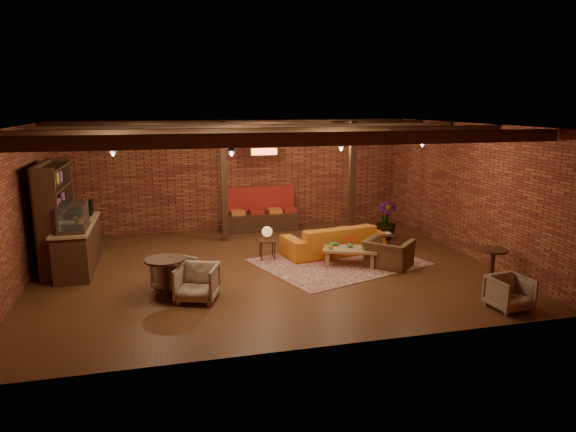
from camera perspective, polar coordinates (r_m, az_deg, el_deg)
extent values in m
plane|color=#371A0D|center=(11.71, -2.45, -5.78)|extent=(10.00, 10.00, 0.00)
cube|color=black|center=(11.14, -2.61, 10.06)|extent=(10.00, 8.00, 0.02)
cube|color=maroon|center=(15.21, -5.56, 4.58)|extent=(10.00, 0.02, 3.20)
cube|color=maroon|center=(7.54, 3.59, -3.41)|extent=(10.00, 0.02, 3.20)
cube|color=maroon|center=(11.44, -27.87, 0.62)|extent=(0.02, 8.00, 3.20)
cube|color=maroon|center=(13.24, 19.22, 2.78)|extent=(0.02, 8.00, 3.20)
cylinder|color=black|center=(12.73, -4.04, 8.75)|extent=(9.60, 0.12, 0.12)
cube|color=black|center=(13.76, -7.16, 3.72)|extent=(0.16, 0.16, 3.20)
cube|color=black|center=(14.00, 7.13, 3.87)|extent=(0.16, 0.16, 3.20)
imported|color=#337F33|center=(12.48, -21.98, 0.25)|extent=(0.35, 0.39, 0.30)
cube|color=#FC4C19|center=(14.35, -2.69, 7.17)|extent=(0.86, 0.06, 0.30)
cube|color=maroon|center=(12.17, 5.66, -5.10)|extent=(4.26, 3.74, 0.01)
imported|color=#CC6A1C|center=(12.76, 5.04, -2.59)|extent=(2.63, 1.40, 0.73)
cube|color=#A97F4F|center=(11.84, 6.90, -3.69)|extent=(1.36, 1.02, 0.06)
cube|color=#A97F4F|center=(11.71, 4.36, -4.88)|extent=(0.08, 0.08, 0.36)
cube|color=#A97F4F|center=(11.69, 9.33, -5.04)|extent=(0.08, 0.08, 0.36)
cube|color=#A97F4F|center=(12.12, 4.51, -4.28)|extent=(0.08, 0.08, 0.36)
cube|color=#A97F4F|center=(12.10, 9.31, -4.44)|extent=(0.08, 0.08, 0.36)
imported|color=gold|center=(11.69, 4.74, -3.45)|extent=(0.16, 0.16, 0.10)
imported|color=#477C38|center=(11.68, 8.57, -3.59)|extent=(0.13, 0.13, 0.09)
imported|color=gold|center=(12.00, 8.57, -3.14)|extent=(0.16, 0.16, 0.10)
imported|color=#477C38|center=(12.03, 5.08, -3.12)|extent=(0.27, 0.27, 0.05)
imported|color=#477C38|center=(11.86, 6.92, -3.22)|extent=(0.15, 0.15, 0.12)
sphere|color=#AF1C12|center=(11.82, 6.94, -2.56)|extent=(0.10, 0.10, 0.10)
cube|color=black|center=(12.25, -2.33, -2.74)|extent=(0.40, 0.40, 0.04)
cylinder|color=black|center=(12.32, -2.32, -3.80)|extent=(0.03, 0.03, 0.44)
cylinder|color=olive|center=(12.25, -2.33, -2.61)|extent=(0.13, 0.13, 0.02)
cylinder|color=olive|center=(12.23, -2.34, -2.33)|extent=(0.04, 0.04, 0.18)
sphere|color=#C7732E|center=(12.20, -2.34, -1.75)|extent=(0.25, 0.25, 0.25)
cylinder|color=black|center=(9.97, -13.54, -4.75)|extent=(0.76, 0.76, 0.04)
cylinder|color=black|center=(10.09, -13.43, -6.81)|extent=(0.11, 0.11, 0.74)
cylinder|color=black|center=(10.21, -13.33, -8.77)|extent=(0.46, 0.46, 0.04)
imported|color=#BAAA90|center=(10.57, -12.46, -6.11)|extent=(0.93, 0.93, 0.70)
imported|color=#BAAA90|center=(9.89, -10.08, -7.12)|extent=(0.93, 0.90, 0.76)
imported|color=brown|center=(11.85, 11.12, -3.60)|extent=(1.15, 1.16, 0.87)
cube|color=black|center=(13.12, 10.63, -2.01)|extent=(0.48, 0.48, 0.04)
cylinder|color=black|center=(13.17, 10.59, -2.97)|extent=(0.04, 0.04, 0.42)
imported|color=black|center=(13.11, 10.64, -1.90)|extent=(0.19, 0.23, 0.02)
cylinder|color=black|center=(11.47, 21.85, -3.51)|extent=(0.60, 0.60, 0.04)
cylinder|color=black|center=(11.56, 21.71, -5.12)|extent=(0.09, 0.09, 0.66)
cylinder|color=black|center=(11.66, 21.59, -6.66)|extent=(0.36, 0.36, 0.04)
imported|color=#BAAA90|center=(10.17, 23.42, -7.68)|extent=(0.71, 0.67, 0.68)
imported|color=#4C7F4C|center=(14.11, 10.99, 3.57)|extent=(1.94, 1.94, 3.09)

